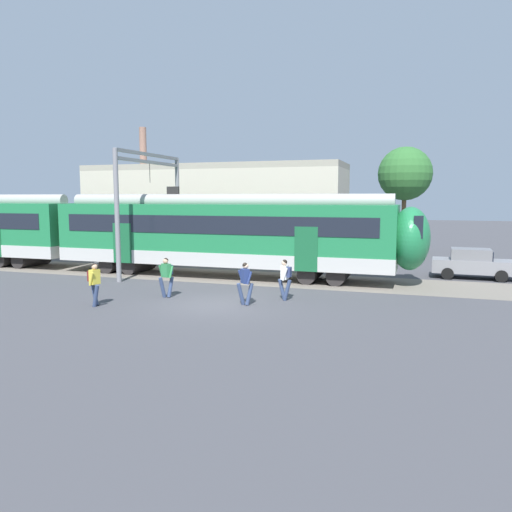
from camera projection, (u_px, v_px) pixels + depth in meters
name	position (u px, v px, depth m)	size (l,w,h in m)	color
ground_plane	(217.00, 305.00, 19.39)	(160.00, 160.00, 0.00)	#424247
track_bed	(50.00, 267.00, 29.84)	(80.00, 4.40, 0.01)	slate
commuter_train	(84.00, 230.00, 28.80)	(38.05, 3.07, 4.73)	#B7B7B2
pedestrian_yellow	(94.00, 281.00, 19.02)	(0.61, 0.61, 1.67)	navy
pedestrian_green	(167.00, 274.00, 20.70)	(0.63, 0.59, 1.67)	navy
pedestrian_navy	(245.00, 281.00, 19.21)	(0.68, 0.44, 1.67)	navy
pedestrian_white	(285.00, 276.00, 20.14)	(0.63, 0.55, 1.67)	navy
parked_car_grey	(473.00, 263.00, 25.58)	(4.05, 1.86, 1.54)	gray
catenary_gantry	(150.00, 194.00, 27.18)	(0.24, 6.64, 6.53)	gray
background_building	(213.00, 211.00, 35.05)	(18.28, 5.00, 9.20)	beige
street_tree_right	(405.00, 174.00, 35.94)	(3.85, 3.85, 7.78)	brown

